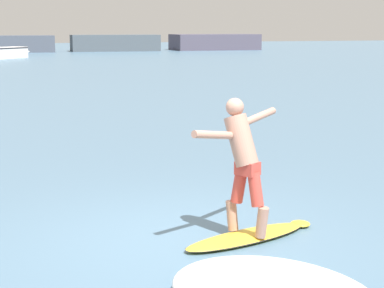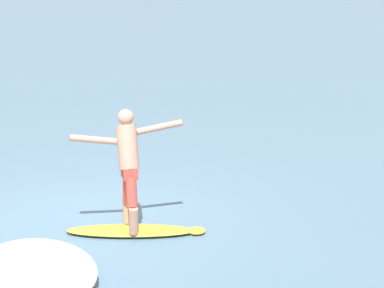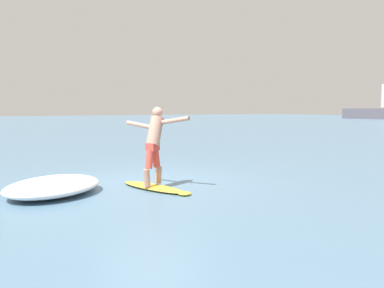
# 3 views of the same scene
# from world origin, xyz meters

# --- Properties ---
(ground_plane) EXTENTS (200.00, 200.00, 0.00)m
(ground_plane) POSITION_xyz_m (0.00, 0.00, 0.00)
(ground_plane) COLOR slate
(surfboard) EXTENTS (1.98, 0.97, 0.21)m
(surfboard) POSITION_xyz_m (0.73, -0.32, 0.04)
(surfboard) COLOR yellow
(surfboard) RESTS_ON ground
(surfer) EXTENTS (1.41, 0.89, 1.66)m
(surfer) POSITION_xyz_m (0.65, -0.26, 1.05)
(surfer) COLOR tan
(surfer) RESTS_ON surfboard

